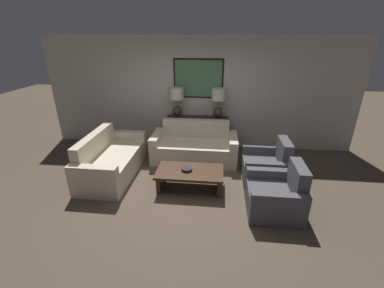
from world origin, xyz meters
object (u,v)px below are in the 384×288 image
object	(u,v)px
table_lamp_right	(218,101)
couch_by_side	(111,161)
table_lamp_left	(177,99)
decorative_bowl	(187,169)
armchair_near_back_wall	(267,166)
couch_by_back_wall	(195,147)
console_table	(197,133)
coffee_table	(190,175)
armchair_near_camera	(276,196)

from	to	relation	value
table_lamp_right	couch_by_side	bearing A→B (deg)	-145.01
table_lamp_left	table_lamp_right	bearing A→B (deg)	0.00
decorative_bowl	armchair_near_back_wall	bearing A→B (deg)	17.95
table_lamp_right	couch_by_back_wall	xyz separation A→B (m)	(-0.49, -0.65, -0.94)
console_table	couch_by_back_wall	bearing A→B (deg)	-90.00
console_table	coffee_table	size ratio (longest dim) A/B	1.23
console_table	decorative_bowl	xyz separation A→B (m)	(-0.02, -1.86, -0.01)
armchair_near_back_wall	couch_by_back_wall	bearing A→B (deg)	154.41
armchair_near_back_wall	console_table	bearing A→B (deg)	137.65
couch_by_side	console_table	bearing A→B (deg)	42.35
coffee_table	decorative_bowl	xyz separation A→B (m)	(-0.06, 0.00, 0.12)
table_lamp_right	coffee_table	world-z (taller)	table_lamp_right
armchair_near_back_wall	decorative_bowl	bearing A→B (deg)	-162.05
coffee_table	armchair_near_back_wall	distance (m)	1.54
armchair_near_back_wall	couch_by_side	bearing A→B (deg)	-177.85
table_lamp_left	coffee_table	world-z (taller)	table_lamp_left
armchair_near_back_wall	coffee_table	bearing A→B (deg)	-161.30
console_table	armchair_near_back_wall	xyz separation A→B (m)	(1.50, -1.36, -0.13)
couch_by_side	armchair_near_back_wall	world-z (taller)	couch_by_side
coffee_table	decorative_bowl	distance (m)	0.13
table_lamp_left	armchair_near_camera	distance (m)	3.23
table_lamp_right	armchair_near_back_wall	distance (m)	1.95
console_table	table_lamp_left	xyz separation A→B (m)	(-0.49, 0.00, 0.83)
table_lamp_right	decorative_bowl	size ratio (longest dim) A/B	3.52
table_lamp_left	couch_by_side	bearing A→B (deg)	-127.43
couch_by_back_wall	console_table	bearing A→B (deg)	90.00
console_table	table_lamp_left	bearing A→B (deg)	180.00
table_lamp_right	armchair_near_camera	distance (m)	2.73
couch_by_back_wall	couch_by_side	bearing A→B (deg)	-152.83
table_lamp_left	armchair_near_back_wall	size ratio (longest dim) A/B	0.80
couch_by_back_wall	decorative_bowl	size ratio (longest dim) A/B	9.37
armchair_near_back_wall	armchair_near_camera	distance (m)	0.99
table_lamp_left	decorative_bowl	world-z (taller)	table_lamp_left
table_lamp_right	couch_by_back_wall	size ratio (longest dim) A/B	0.38
couch_by_side	decorative_bowl	xyz separation A→B (m)	(1.60, -0.38, 0.10)
table_lamp_left	decorative_bowl	xyz separation A→B (m)	(0.47, -1.86, -0.84)
console_table	couch_by_side	xyz separation A→B (m)	(-1.62, -1.48, -0.11)
couch_by_back_wall	decorative_bowl	bearing A→B (deg)	-91.15
table_lamp_left	decorative_bowl	size ratio (longest dim) A/B	3.52
couch_by_side	table_lamp_right	bearing A→B (deg)	34.99
couch_by_back_wall	couch_by_side	size ratio (longest dim) A/B	1.00
table_lamp_right	decorative_bowl	bearing A→B (deg)	-105.52
table_lamp_right	armchair_near_camera	world-z (taller)	table_lamp_right
coffee_table	console_table	bearing A→B (deg)	91.02
console_table	couch_by_back_wall	xyz separation A→B (m)	(0.00, -0.65, -0.11)
couch_by_back_wall	coffee_table	world-z (taller)	couch_by_back_wall
decorative_bowl	armchair_near_back_wall	size ratio (longest dim) A/B	0.23
table_lamp_left	couch_by_back_wall	distance (m)	1.24
table_lamp_left	table_lamp_right	world-z (taller)	same
couch_by_back_wall	decorative_bowl	world-z (taller)	couch_by_back_wall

